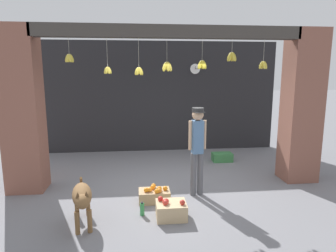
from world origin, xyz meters
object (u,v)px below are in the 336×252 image
(fruit_crate_oranges, at_px, (154,195))
(produce_box_green, at_px, (222,157))
(fruit_crate_apples, at_px, (171,210))
(dog, at_px, (82,197))
(water_bottle, at_px, (142,209))
(shopkeeper, at_px, (197,144))
(wall_clock, at_px, (195,69))

(fruit_crate_oranges, distance_m, produce_box_green, 3.01)
(fruit_crate_apples, bearing_deg, produce_box_green, 59.99)
(dog, relative_size, water_bottle, 4.61)
(shopkeeper, height_order, fruit_crate_oranges, shopkeeper)
(dog, height_order, wall_clock, wall_clock)
(produce_box_green, relative_size, wall_clock, 1.67)
(fruit_crate_oranges, relative_size, water_bottle, 2.46)
(shopkeeper, height_order, wall_clock, wall_clock)
(fruit_crate_apples, xyz_separation_m, wall_clock, (1.19, 4.24, 2.28))
(fruit_crate_oranges, bearing_deg, shopkeeper, 14.46)
(produce_box_green, bearing_deg, wall_clock, 111.92)
(fruit_crate_oranges, height_order, produce_box_green, fruit_crate_oranges)
(water_bottle, xyz_separation_m, wall_clock, (1.66, 4.09, 2.31))
(shopkeeper, bearing_deg, fruit_crate_oranges, 7.72)
(water_bottle, bearing_deg, dog, -164.86)
(shopkeeper, distance_m, wall_clock, 3.70)
(produce_box_green, bearing_deg, dog, -135.22)
(shopkeeper, relative_size, fruit_crate_oranges, 2.99)
(dog, xyz_separation_m, wall_clock, (2.57, 4.34, 1.95))
(shopkeeper, bearing_deg, dog, 19.64)
(water_bottle, bearing_deg, produce_box_green, 52.32)
(fruit_crate_oranges, relative_size, fruit_crate_apples, 1.17)
(dog, xyz_separation_m, fruit_crate_apples, (1.38, 0.10, -0.33))
(dog, bearing_deg, fruit_crate_oranges, 112.54)
(shopkeeper, distance_m, produce_box_green, 2.53)
(dog, bearing_deg, shopkeeper, 105.19)
(wall_clock, bearing_deg, produce_box_green, -68.08)
(shopkeeper, height_order, fruit_crate_apples, shopkeeper)
(shopkeeper, height_order, produce_box_green, shopkeeper)
(produce_box_green, xyz_separation_m, wall_clock, (-0.51, 1.28, 2.31))
(dog, distance_m, wall_clock, 5.41)
(dog, relative_size, produce_box_green, 2.05)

